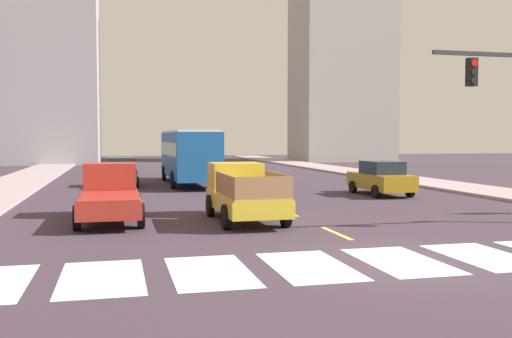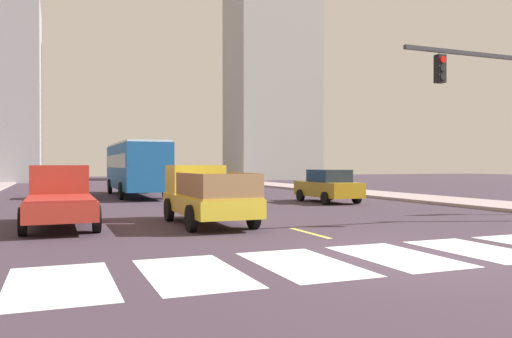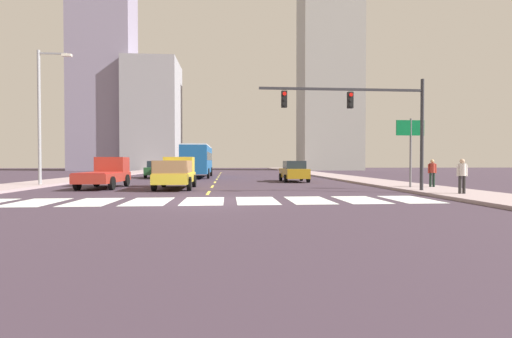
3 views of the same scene
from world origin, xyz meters
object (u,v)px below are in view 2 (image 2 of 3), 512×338
Objects in this scene: city_bus at (136,165)px; sedan_mid at (66,184)px; pickup_dark at (60,198)px; sedan_far at (328,186)px; pickup_stakebed at (205,196)px.

sedan_mid is (-4.11, -0.49, -1.09)m from city_bus.
pickup_dark is 1.18× the size of sedan_mid.
sedan_mid is at bearing -172.01° from city_bus.
city_bus is 2.45× the size of sedan_far.
pickup_dark is 1.18× the size of sedan_far.
city_bus reaches higher than sedan_mid.
pickup_stakebed is 1.18× the size of sedan_far.
pickup_dark is at bearing -153.38° from sedan_far.
pickup_stakebed is 0.48× the size of city_bus.
city_bus is (4.57, 14.81, 1.03)m from pickup_dark.
sedan_far is at bearing 21.87° from pickup_dark.
pickup_stakebed is at bearing -75.82° from sedan_mid.
sedan_mid is at bearing 148.96° from sedan_far.
city_bus is 2.45× the size of sedan_mid.
city_bus is (0.02, 15.76, 1.02)m from pickup_stakebed.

